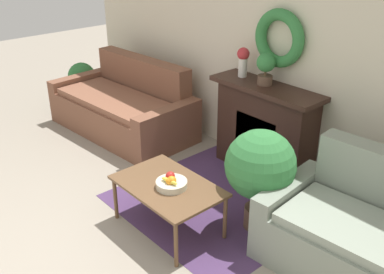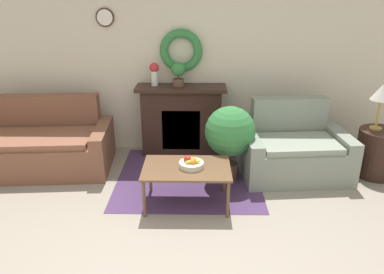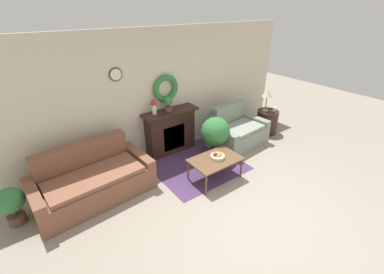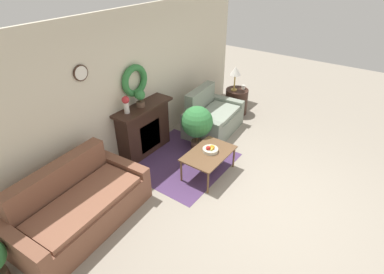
% 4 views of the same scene
% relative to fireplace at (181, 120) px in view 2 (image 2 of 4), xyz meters
% --- Properties ---
extents(floor_rug, '(1.80, 1.73, 0.01)m').
position_rel_fireplace_xyz_m(floor_rug, '(0.11, -0.79, -0.51)').
color(floor_rug, '#4C335B').
rests_on(floor_rug, ground_plane).
extents(wall_back, '(6.80, 0.18, 2.70)m').
position_rel_fireplace_xyz_m(wall_back, '(-0.01, 0.20, 0.84)').
color(wall_back, beige).
rests_on(wall_back, ground_plane).
extents(fireplace, '(1.26, 0.41, 1.02)m').
position_rel_fireplace_xyz_m(fireplace, '(0.00, 0.00, 0.00)').
color(fireplace, '#331E16').
rests_on(fireplace, ground_plane).
extents(couch_left, '(2.04, 1.12, 0.92)m').
position_rel_fireplace_xyz_m(couch_left, '(-1.94, -0.52, -0.20)').
color(couch_left, brown).
rests_on(couch_left, ground_plane).
extents(loveseat_right, '(1.41, 1.00, 0.94)m').
position_rel_fireplace_xyz_m(loveseat_right, '(1.48, -0.64, -0.20)').
color(loveseat_right, gray).
rests_on(loveseat_right, ground_plane).
extents(coffee_table, '(0.96, 0.63, 0.46)m').
position_rel_fireplace_xyz_m(coffee_table, '(0.11, -1.43, -0.10)').
color(coffee_table, brown).
rests_on(coffee_table, ground_plane).
extents(fruit_bowl, '(0.27, 0.27, 0.12)m').
position_rel_fireplace_xyz_m(fruit_bowl, '(0.17, -1.43, -0.01)').
color(fruit_bowl, beige).
rests_on(fruit_bowl, coffee_table).
extents(side_table_by_loveseat, '(0.55, 0.55, 0.61)m').
position_rel_fireplace_xyz_m(side_table_by_loveseat, '(2.57, -0.67, -0.21)').
color(side_table_by_loveseat, '#331E16').
rests_on(side_table_by_loveseat, ground_plane).
extents(table_lamp, '(0.26, 0.26, 0.58)m').
position_rel_fireplace_xyz_m(table_lamp, '(2.50, -0.61, 0.56)').
color(table_lamp, '#B28E42').
rests_on(table_lamp, side_table_by_loveseat).
extents(vase_on_mantel_left, '(0.13, 0.13, 0.32)m').
position_rel_fireplace_xyz_m(vase_on_mantel_left, '(-0.37, 0.01, 0.69)').
color(vase_on_mantel_left, silver).
rests_on(vase_on_mantel_left, fireplace).
extents(potted_plant_on_mantel, '(0.19, 0.19, 0.33)m').
position_rel_fireplace_xyz_m(potted_plant_on_mantel, '(-0.04, -0.01, 0.69)').
color(potted_plant_on_mantel, brown).
rests_on(potted_plant_on_mantel, fireplace).
extents(potted_plant_floor_by_loveseat, '(0.62, 0.62, 0.96)m').
position_rel_fireplace_xyz_m(potted_plant_floor_by_loveseat, '(0.63, -0.82, 0.11)').
color(potted_plant_floor_by_loveseat, brown).
rests_on(potted_plant_floor_by_loveseat, ground_plane).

